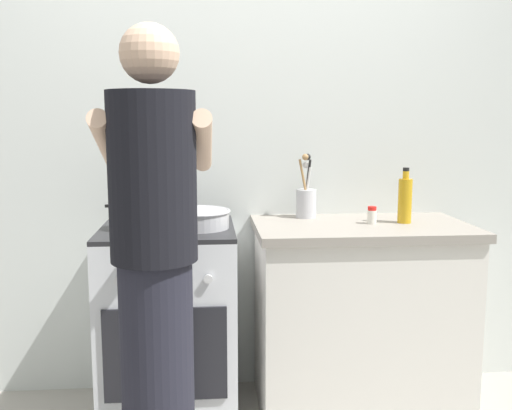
{
  "coord_description": "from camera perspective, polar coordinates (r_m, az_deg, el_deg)",
  "views": [
    {
      "loc": [
        -0.18,
        -2.48,
        1.39
      ],
      "look_at": [
        0.05,
        0.12,
        1.0
      ],
      "focal_mm": 41.12,
      "sensor_mm": 36.0,
      "label": 1
    }
  ],
  "objects": [
    {
      "name": "stove_range",
      "position": [
        2.8,
        -8.41,
        -11.25
      ],
      "size": [
        0.6,
        0.62,
        0.9
      ],
      "color": "silver",
      "rests_on": "ground"
    },
    {
      "name": "countertop",
      "position": [
        2.89,
        10.06,
        -10.6
      ],
      "size": [
        1.0,
        0.6,
        0.9
      ],
      "color": "silver",
      "rests_on": "ground"
    },
    {
      "name": "pot",
      "position": [
        2.64,
        -11.72,
        -1.12
      ],
      "size": [
        0.25,
        0.19,
        0.11
      ],
      "color": "#38383D",
      "rests_on": "stove_range"
    },
    {
      "name": "oil_bottle",
      "position": [
        2.83,
        14.29,
        0.52
      ],
      "size": [
        0.06,
        0.06,
        0.26
      ],
      "color": "gold",
      "rests_on": "countertop"
    },
    {
      "name": "person",
      "position": [
        2.09,
        -9.79,
        -6.32
      ],
      "size": [
        0.41,
        0.5,
        1.7
      ],
      "color": "black",
      "rests_on": "ground"
    },
    {
      "name": "mixing_bowl",
      "position": [
        2.63,
        -5.64,
        -1.26
      ],
      "size": [
        0.29,
        0.29,
        0.08
      ],
      "color": "#B7B7BC",
      "rests_on": "stove_range"
    },
    {
      "name": "utensil_crock",
      "position": [
        2.9,
        4.9,
        0.6
      ],
      "size": [
        0.1,
        0.1,
        0.32
      ],
      "color": "silver",
      "rests_on": "countertop"
    },
    {
      "name": "back_wall",
      "position": [
        3.01,
        2.23,
        5.82
      ],
      "size": [
        3.2,
        0.1,
        2.5
      ],
      "color": "silver",
      "rests_on": "ground"
    },
    {
      "name": "spice_bottle",
      "position": [
        2.78,
        11.21,
        -1.0
      ],
      "size": [
        0.04,
        0.04,
        0.08
      ],
      "color": "silver",
      "rests_on": "countertop"
    }
  ]
}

